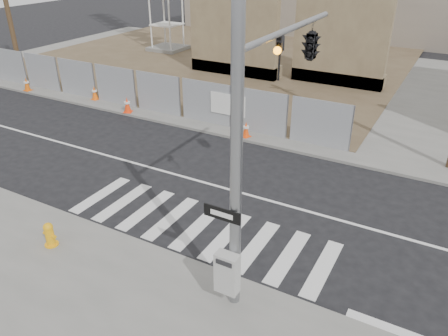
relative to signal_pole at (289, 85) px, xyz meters
The scene contains 11 objects.
ground 5.77m from the signal_pole, 140.66° to the left, with size 100.00×100.00×0.00m, color black.
sidewalk_far 16.91m from the signal_pole, 98.84° to the left, with size 50.00×20.00×0.12m, color slate.
signal_pole is the anchor object (origin of this frame).
chain_link_fence 14.80m from the signal_pole, 150.58° to the left, with size 24.60×0.04×2.00m, color gray.
concrete_wall_left 17.92m from the signal_pole, 122.11° to the left, with size 6.00×1.30×8.00m.
concrete_wall_right 16.46m from the signal_pole, 100.52° to the left, with size 5.50×1.30×8.00m.
fire_hydrant 7.83m from the signal_pole, 148.84° to the right, with size 0.47×0.45×0.75m.
traffic_cone_a 19.95m from the signal_pole, 161.24° to the left, with size 0.41×0.41×0.77m.
traffic_cone_b 16.08m from the signal_pole, 153.21° to the left, with size 0.44×0.44×0.75m.
traffic_cone_c 13.29m from the signal_pole, 150.15° to the left, with size 0.53×0.53×0.80m.
traffic_cone_d 8.78m from the signal_pole, 123.58° to the left, with size 0.48×0.48×0.71m.
Camera 1 is at (6.14, -11.88, 7.88)m, focal length 35.00 mm.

